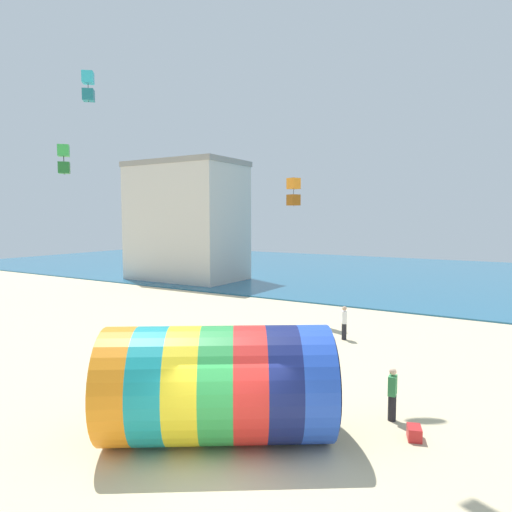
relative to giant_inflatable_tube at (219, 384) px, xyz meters
name	(u,v)px	position (x,y,z in m)	size (l,w,h in m)	color
ground_plane	(224,478)	(1.19, -1.43, -1.56)	(120.00, 120.00, 0.00)	beige
sea	(461,278)	(1.19, 39.48, -1.51)	(120.00, 40.00, 0.10)	#236084
giant_inflatable_tube	(219,384)	(0.00, 0.00, 0.00)	(6.74, 5.92, 3.11)	orange
kite_handler	(392,394)	(3.72, 3.63, -0.75)	(0.25, 0.38, 1.60)	black
kite_green_box	(64,159)	(-7.57, 1.00, 6.59)	(0.54, 0.54, 1.10)	green
kite_cyan_box	(88,86)	(-9.39, 3.64, 10.06)	(0.64, 0.64, 1.30)	#2DB2C6
kite_orange_box	(293,192)	(-5.06, 14.57, 6.00)	(0.78, 0.78, 1.71)	orange
bystander_near_water	(344,323)	(-0.70, 11.56, -0.70)	(0.36, 0.42, 1.67)	black
promenade_building	(187,221)	(-21.57, 24.61, 4.15)	(10.77, 6.79, 11.39)	beige
cooler_box	(414,433)	(4.55, 2.77, -1.38)	(0.52, 0.36, 0.36)	red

